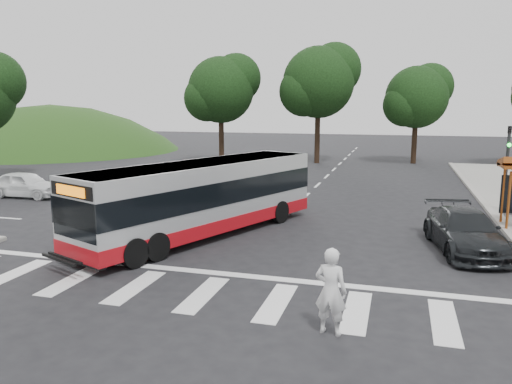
% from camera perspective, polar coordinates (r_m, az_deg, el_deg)
% --- Properties ---
extents(ground, '(140.00, 140.00, 0.00)m').
position_cam_1_polar(ground, '(18.00, -0.07, -6.01)').
color(ground, black).
rests_on(ground, ground).
extents(curb_east, '(0.30, 40.00, 0.15)m').
position_cam_1_polar(curb_east, '(25.45, 25.23, -2.06)').
color(curb_east, '#9E9991').
rests_on(curb_east, ground).
extents(hillside_nw, '(44.00, 44.00, 10.00)m').
position_cam_1_polar(hillside_nw, '(59.61, -22.21, 4.43)').
color(hillside_nw, '#1E3B12').
rests_on(hillside_nw, ground).
extents(crosswalk_ladder, '(18.00, 2.60, 0.01)m').
position_cam_1_polar(crosswalk_ladder, '(13.51, -6.10, -11.56)').
color(crosswalk_ladder, silver).
rests_on(crosswalk_ladder, ground).
extents(traffic_signal_ne_short, '(0.18, 0.37, 4.00)m').
position_cam_1_polar(traffic_signal_ne_short, '(25.69, 26.78, 3.35)').
color(traffic_signal_ne_short, black).
rests_on(traffic_signal_ne_short, ground).
extents(tree_north_a, '(6.60, 6.15, 10.17)m').
position_cam_1_polar(tree_north_a, '(43.27, 7.28, 12.47)').
color(tree_north_a, black).
rests_on(tree_north_a, ground).
extents(tree_north_b, '(5.72, 5.33, 8.43)m').
position_cam_1_polar(tree_north_b, '(44.71, 17.99, 10.37)').
color(tree_north_b, black).
rests_on(tree_north_b, ground).
extents(tree_north_c, '(6.16, 5.74, 9.30)m').
position_cam_1_polar(tree_north_c, '(43.30, -3.92, 11.69)').
color(tree_north_c, black).
rests_on(tree_north_c, ground).
extents(transit_bus, '(6.35, 10.95, 2.81)m').
position_cam_1_polar(transit_bus, '(19.07, -6.07, -0.82)').
color(transit_bus, '#B1B3B6').
rests_on(transit_bus, ground).
extents(pedestrian, '(0.78, 0.58, 1.95)m').
position_cam_1_polar(pedestrian, '(11.11, 8.54, -11.13)').
color(pedestrian, white).
rests_on(pedestrian, ground).
extents(dark_sedan, '(2.81, 5.13, 1.41)m').
position_cam_1_polar(dark_sedan, '(18.48, 22.75, -4.12)').
color(dark_sedan, black).
rests_on(dark_sedan, ground).
extents(west_car_white, '(4.16, 1.76, 1.40)m').
position_cam_1_polar(west_car_white, '(29.72, -24.87, 0.79)').
color(west_car_white, white).
rests_on(west_car_white, ground).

